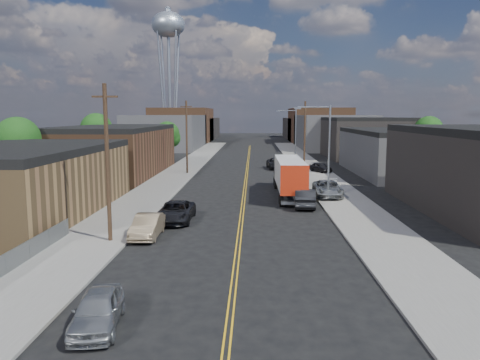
# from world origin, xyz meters

# --- Properties ---
(ground) EXTENTS (260.00, 260.00, 0.00)m
(ground) POSITION_xyz_m (0.00, 60.00, 0.00)
(ground) COLOR black
(ground) RESTS_ON ground
(centerline) EXTENTS (0.32, 120.00, 0.01)m
(centerline) POSITION_xyz_m (0.00, 45.00, 0.01)
(centerline) COLOR gold
(centerline) RESTS_ON ground
(sidewalk_left) EXTENTS (5.00, 140.00, 0.15)m
(sidewalk_left) POSITION_xyz_m (-9.50, 45.00, 0.07)
(sidewalk_left) COLOR slate
(sidewalk_left) RESTS_ON ground
(sidewalk_right) EXTENTS (5.00, 140.00, 0.15)m
(sidewalk_right) POSITION_xyz_m (9.50, 45.00, 0.07)
(sidewalk_right) COLOR slate
(sidewalk_right) RESTS_ON ground
(warehouse_tan) EXTENTS (12.00, 22.00, 5.60)m
(warehouse_tan) POSITION_xyz_m (-18.00, 18.00, 2.80)
(warehouse_tan) COLOR brown
(warehouse_tan) RESTS_ON ground
(warehouse_brown) EXTENTS (12.00, 26.00, 6.60)m
(warehouse_brown) POSITION_xyz_m (-18.00, 44.00, 3.30)
(warehouse_brown) COLOR #523421
(warehouse_brown) RESTS_ON ground
(industrial_right_b) EXTENTS (14.00, 24.00, 6.10)m
(industrial_right_b) POSITION_xyz_m (22.00, 46.00, 3.05)
(industrial_right_b) COLOR #3A3A3C
(industrial_right_b) RESTS_ON ground
(industrial_right_c) EXTENTS (14.00, 22.00, 7.60)m
(industrial_right_c) POSITION_xyz_m (22.00, 72.00, 3.80)
(industrial_right_c) COLOR black
(industrial_right_c) RESTS_ON ground
(skyline_left_a) EXTENTS (16.00, 30.00, 8.00)m
(skyline_left_a) POSITION_xyz_m (-20.00, 95.00, 4.00)
(skyline_left_a) COLOR #3A3A3C
(skyline_left_a) RESTS_ON ground
(skyline_right_a) EXTENTS (16.00, 30.00, 8.00)m
(skyline_right_a) POSITION_xyz_m (20.00, 95.00, 4.00)
(skyline_right_a) COLOR #3A3A3C
(skyline_right_a) RESTS_ON ground
(skyline_left_b) EXTENTS (16.00, 26.00, 10.00)m
(skyline_left_b) POSITION_xyz_m (-20.00, 120.00, 5.00)
(skyline_left_b) COLOR #523421
(skyline_left_b) RESTS_ON ground
(skyline_right_b) EXTENTS (16.00, 26.00, 10.00)m
(skyline_right_b) POSITION_xyz_m (20.00, 120.00, 5.00)
(skyline_right_b) COLOR #523421
(skyline_right_b) RESTS_ON ground
(skyline_left_c) EXTENTS (16.00, 40.00, 7.00)m
(skyline_left_c) POSITION_xyz_m (-20.00, 140.00, 3.50)
(skyline_left_c) COLOR black
(skyline_left_c) RESTS_ON ground
(skyline_right_c) EXTENTS (16.00, 40.00, 7.00)m
(skyline_right_c) POSITION_xyz_m (20.00, 140.00, 3.50)
(skyline_right_c) COLOR black
(skyline_right_c) RESTS_ON ground
(water_tower) EXTENTS (9.00, 9.00, 36.90)m
(water_tower) POSITION_xyz_m (-22.00, 110.00, 30.65)
(water_tower) COLOR gray
(water_tower) RESTS_ON ground
(streetlight_near) EXTENTS (3.39, 0.25, 9.00)m
(streetlight_near) POSITION_xyz_m (7.60, 25.00, 5.33)
(streetlight_near) COLOR gray
(streetlight_near) RESTS_ON ground
(streetlight_far) EXTENTS (3.39, 0.25, 9.00)m
(streetlight_far) POSITION_xyz_m (7.60, 60.00, 5.33)
(streetlight_far) COLOR gray
(streetlight_far) RESTS_ON ground
(utility_pole_left_near) EXTENTS (1.60, 0.26, 10.00)m
(utility_pole_left_near) POSITION_xyz_m (-8.20, 10.00, 5.14)
(utility_pole_left_near) COLOR black
(utility_pole_left_near) RESTS_ON ground
(utility_pole_left_far) EXTENTS (1.60, 0.26, 10.00)m
(utility_pole_left_far) POSITION_xyz_m (-8.20, 45.00, 5.14)
(utility_pole_left_far) COLOR black
(utility_pole_left_far) RESTS_ON ground
(utility_pole_right) EXTENTS (1.60, 0.26, 10.00)m
(utility_pole_right) POSITION_xyz_m (8.20, 48.00, 5.14)
(utility_pole_right) COLOR black
(utility_pole_right) RESTS_ON ground
(chainlink_fence) EXTENTS (0.05, 16.00, 1.22)m
(chainlink_fence) POSITION_xyz_m (-11.50, 3.50, 0.66)
(chainlink_fence) COLOR slate
(chainlink_fence) RESTS_ON ground
(tree_left_near) EXTENTS (4.85, 4.76, 7.91)m
(tree_left_near) POSITION_xyz_m (-23.94, 30.00, 5.18)
(tree_left_near) COLOR black
(tree_left_near) RESTS_ON ground
(tree_left_mid) EXTENTS (5.10, 5.04, 8.37)m
(tree_left_mid) POSITION_xyz_m (-23.94, 55.00, 5.48)
(tree_left_mid) COLOR black
(tree_left_mid) RESTS_ON ground
(tree_left_far) EXTENTS (4.35, 4.20, 6.97)m
(tree_left_far) POSITION_xyz_m (-13.94, 62.00, 4.57)
(tree_left_far) COLOR black
(tree_left_far) RESTS_ON ground
(tree_right_far) EXTENTS (4.85, 4.76, 7.91)m
(tree_right_far) POSITION_xyz_m (30.06, 60.00, 5.18)
(tree_right_far) COLOR black
(tree_right_far) RESTS_ON ground
(semi_truck) EXTENTS (2.47, 14.41, 3.77)m
(semi_truck) POSITION_xyz_m (4.50, 28.32, 2.15)
(semi_truck) COLOR silver
(semi_truck) RESTS_ON ground
(car_left_a) EXTENTS (2.22, 4.39, 1.43)m
(car_left_a) POSITION_xyz_m (-5.00, -2.00, 0.72)
(car_left_a) COLOR #9EA1A2
(car_left_a) RESTS_ON ground
(car_left_b) EXTENTS (1.65, 4.64, 1.52)m
(car_left_b) POSITION_xyz_m (-6.11, 11.33, 0.76)
(car_left_b) COLOR #816F54
(car_left_b) RESTS_ON ground
(car_left_c) EXTENTS (2.58, 5.53, 1.53)m
(car_left_c) POSITION_xyz_m (-5.00, 16.00, 0.77)
(car_left_c) COLOR black
(car_left_c) RESTS_ON ground
(car_right_oncoming) EXTENTS (2.20, 5.15, 1.65)m
(car_right_oncoming) POSITION_xyz_m (5.49, 21.88, 0.83)
(car_right_oncoming) COLOR black
(car_right_oncoming) RESTS_ON ground
(car_right_lot_a) EXTENTS (2.79, 5.72, 1.57)m
(car_right_lot_a) POSITION_xyz_m (8.20, 26.63, 0.93)
(car_right_lot_a) COLOR gray
(car_right_lot_a) RESTS_ON sidewalk_right
(car_right_lot_b) EXTENTS (2.16, 4.53, 1.27)m
(car_right_lot_b) POSITION_xyz_m (8.98, 28.96, 0.79)
(car_right_lot_b) COLOR silver
(car_right_lot_b) RESTS_ON sidewalk_right
(car_right_lot_c) EXTENTS (3.21, 4.22, 1.34)m
(car_right_lot_c) POSITION_xyz_m (10.34, 46.58, 0.82)
(car_right_lot_c) COLOR black
(car_right_lot_c) RESTS_ON sidewalk_right
(car_ahead_truck) EXTENTS (3.21, 6.13, 1.65)m
(car_ahead_truck) POSITION_xyz_m (4.50, 51.33, 0.82)
(car_ahead_truck) COLOR black
(car_ahead_truck) RESTS_ON ground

